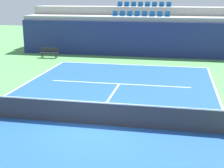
# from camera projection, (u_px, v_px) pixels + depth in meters

# --- Properties ---
(ground_plane) EXTENTS (80.00, 80.00, 0.00)m
(ground_plane) POSITION_uv_depth(u_px,v_px,m) (92.00, 125.00, 13.45)
(ground_plane) COLOR #4C8C4C
(court_surface) EXTENTS (11.00, 24.00, 0.01)m
(court_surface) POSITION_uv_depth(u_px,v_px,m) (92.00, 124.00, 13.45)
(court_surface) COLOR #1E4C99
(court_surface) RESTS_ON ground_plane
(baseline_far) EXTENTS (11.00, 0.10, 0.00)m
(baseline_far) POSITION_uv_depth(u_px,v_px,m) (132.00, 65.00, 24.76)
(baseline_far) COLOR white
(baseline_far) RESTS_ON court_surface
(service_line_far) EXTENTS (8.26, 0.10, 0.00)m
(service_line_far) POSITION_uv_depth(u_px,v_px,m) (119.00, 84.00, 19.51)
(service_line_far) COLOR white
(service_line_far) RESTS_ON court_surface
(centre_service_line) EXTENTS (0.10, 6.40, 0.00)m
(centre_service_line) POSITION_uv_depth(u_px,v_px,m) (108.00, 100.00, 16.48)
(centre_service_line) COLOR white
(centre_service_line) RESTS_ON court_surface
(back_wall) EXTENTS (20.55, 0.30, 2.91)m
(back_wall) POSITION_uv_depth(u_px,v_px,m) (138.00, 39.00, 27.70)
(back_wall) COLOR navy
(back_wall) RESTS_ON ground_plane
(stands_tier_lower) EXTENTS (20.55, 2.40, 3.27)m
(stands_tier_lower) POSITION_uv_depth(u_px,v_px,m) (140.00, 35.00, 28.93)
(stands_tier_lower) COLOR #9E9E99
(stands_tier_lower) RESTS_ON ground_plane
(stands_tier_upper) EXTENTS (20.55, 2.40, 4.00)m
(stands_tier_upper) POSITION_uv_depth(u_px,v_px,m) (143.00, 28.00, 31.10)
(stands_tier_upper) COLOR #9E9E99
(stands_tier_upper) RESTS_ON ground_plane
(seating_row_lower) EXTENTS (4.98, 0.44, 0.44)m
(seating_row_lower) POSITION_uv_depth(u_px,v_px,m) (141.00, 15.00, 28.55)
(seating_row_lower) COLOR #145193
(seating_row_lower) RESTS_ON stands_tier_lower
(seating_row_upper) EXTENTS (4.98, 0.44, 0.44)m
(seating_row_upper) POSITION_uv_depth(u_px,v_px,m) (144.00, 5.00, 30.63)
(seating_row_upper) COLOR #145193
(seating_row_upper) RESTS_ON stands_tier_upper
(tennis_net) EXTENTS (11.08, 0.08, 1.07)m
(tennis_net) POSITION_uv_depth(u_px,v_px,m) (92.00, 113.00, 13.32)
(tennis_net) COLOR black
(tennis_net) RESTS_ON court_surface
(player_bench) EXTENTS (1.50, 0.40, 0.85)m
(player_bench) POSITION_uv_depth(u_px,v_px,m) (49.00, 52.00, 27.36)
(player_bench) COLOR #232328
(player_bench) RESTS_ON ground_plane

